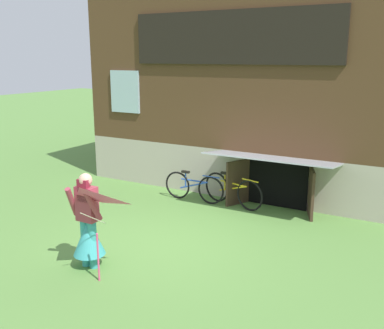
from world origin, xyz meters
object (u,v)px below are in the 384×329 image
Objects in this scene: kite at (81,211)px; bicycle_blue at (194,187)px; person at (88,228)px; bicycle_yellow at (233,190)px.

bicycle_blue is (-0.54, 4.35, -0.85)m from kite.
bicycle_blue is (-0.17, 3.83, -0.32)m from person.
kite is at bearing -82.94° from bicycle_blue.
person reaches higher than bicycle_blue.
bicycle_yellow is (0.41, 4.49, -0.83)m from kite.
person reaches higher than kite.
bicycle_yellow is (0.79, 3.96, -0.30)m from person.
kite reaches higher than bicycle_blue.
person is at bearing -87.58° from bicycle_blue.
person is 3.84m from bicycle_blue.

